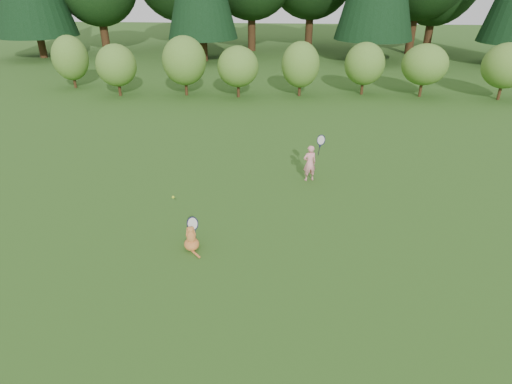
# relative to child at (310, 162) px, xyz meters

# --- Properties ---
(ground) EXTENTS (100.00, 100.00, 0.00)m
(ground) POSITION_rel_child_xyz_m (-1.55, -3.07, -0.55)
(ground) COLOR #244C15
(ground) RESTS_ON ground
(shrub_row) EXTENTS (28.00, 3.00, 2.80)m
(shrub_row) POSITION_rel_child_xyz_m (-1.55, 9.93, 0.85)
(shrub_row) COLOR #4E7624
(shrub_row) RESTS_ON ground
(child) EXTENTS (0.65, 0.47, 1.57)m
(child) POSITION_rel_child_xyz_m (0.00, 0.00, 0.00)
(child) COLOR pink
(child) RESTS_ON ground
(cat) EXTENTS (0.50, 0.83, 0.74)m
(cat) POSITION_rel_child_xyz_m (-2.62, -3.70, -0.27)
(cat) COLOR #C75E26
(cat) RESTS_ON ground
(tennis_ball) EXTENTS (0.06, 0.06, 0.06)m
(tennis_ball) POSITION_rel_child_xyz_m (-3.10, -3.16, 0.39)
(tennis_ball) COLOR #ABC317
(tennis_ball) RESTS_ON ground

